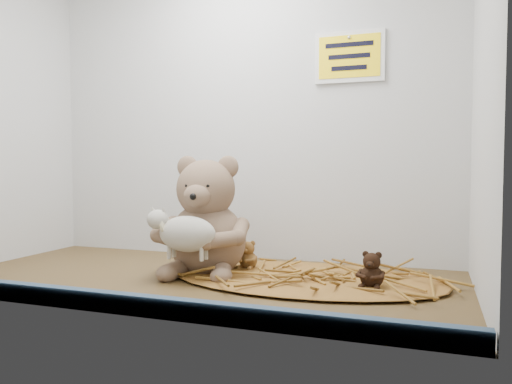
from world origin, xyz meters
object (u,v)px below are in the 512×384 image
(main_teddy, at_px, (207,215))
(mini_teddy_brown, at_px, (372,268))
(mini_teddy_tan, at_px, (248,253))
(toy_lamb, at_px, (187,234))

(main_teddy, relative_size, mini_teddy_brown, 3.85)
(main_teddy, relative_size, mini_teddy_tan, 4.15)
(toy_lamb, bearing_deg, main_teddy, 90.00)
(main_teddy, distance_m, mini_teddy_brown, 0.41)
(toy_lamb, height_order, mini_teddy_tan, toy_lamb)
(toy_lamb, xyz_separation_m, mini_teddy_brown, (0.40, 0.06, -0.06))
(main_teddy, bearing_deg, toy_lamb, -96.69)
(main_teddy, relative_size, toy_lamb, 1.64)
(mini_teddy_brown, bearing_deg, main_teddy, -179.80)
(toy_lamb, relative_size, mini_teddy_tan, 2.53)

